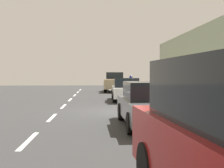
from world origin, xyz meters
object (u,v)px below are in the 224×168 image
(parked_sedan_grey_second, at_px, (149,104))
(bicycle_at_curb, at_px, (128,92))
(cyclist_with_backpack, at_px, (131,84))
(parked_pickup_tan_far, at_px, (115,83))
(parked_sedan_white_mid, at_px, (126,89))

(parked_sedan_grey_second, xyz_separation_m, bicycle_at_curb, (0.71, 13.55, -0.39))
(parked_sedan_grey_second, height_order, bicycle_at_curb, parked_sedan_grey_second)
(bicycle_at_curb, distance_m, cyclist_with_backpack, 0.82)
(parked_sedan_grey_second, bearing_deg, cyclist_with_backpack, 85.90)
(parked_sedan_grey_second, bearing_deg, bicycle_at_curb, 86.98)
(parked_sedan_grey_second, xyz_separation_m, parked_pickup_tan_far, (0.04, 19.79, 0.15))
(parked_sedan_grey_second, relative_size, parked_sedan_white_mid, 1.00)
(parked_sedan_grey_second, relative_size, cyclist_with_backpack, 2.66)
(bicycle_at_curb, bearing_deg, parked_pickup_tan_far, 96.17)
(parked_sedan_white_mid, distance_m, bicycle_at_curb, 3.98)
(parked_sedan_white_mid, height_order, cyclist_with_backpack, cyclist_with_backpack)
(parked_sedan_white_mid, bearing_deg, cyclist_with_backpack, 77.51)
(bicycle_at_curb, xyz_separation_m, cyclist_with_backpack, (0.22, -0.44, 0.65))
(parked_pickup_tan_far, bearing_deg, parked_sedan_white_mid, -89.28)
(parked_sedan_white_mid, xyz_separation_m, cyclist_with_backpack, (0.77, 3.48, 0.26))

